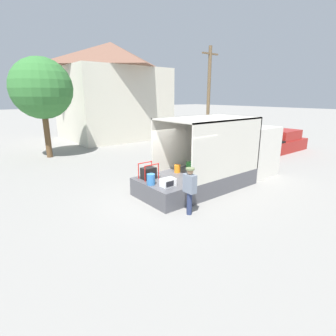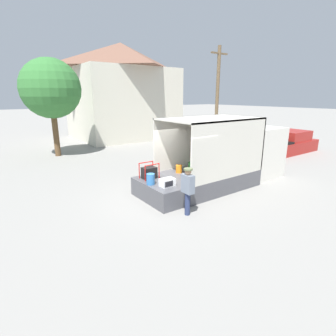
# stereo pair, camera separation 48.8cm
# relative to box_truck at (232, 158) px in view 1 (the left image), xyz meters

# --- Properties ---
(ground_plane) EXTENTS (160.00, 160.00, 0.00)m
(ground_plane) POSITION_rel_box_truck_xyz_m (-3.75, -0.00, -1.01)
(ground_plane) COLOR gray
(box_truck) EXTENTS (6.14, 2.43, 2.98)m
(box_truck) POSITION_rel_box_truck_xyz_m (0.00, 0.00, 0.00)
(box_truck) COLOR silver
(box_truck) RESTS_ON ground
(tailgate_deck) EXTENTS (1.13, 2.31, 0.72)m
(tailgate_deck) POSITION_rel_box_truck_xyz_m (-4.31, -0.00, -0.65)
(tailgate_deck) COLOR #4C4C51
(tailgate_deck) RESTS_ON ground
(microwave) EXTENTS (0.53, 0.36, 0.29)m
(microwave) POSITION_rel_box_truck_xyz_m (-4.31, -0.57, -0.15)
(microwave) COLOR white
(microwave) RESTS_ON tailgate_deck
(portable_generator) EXTENTS (0.67, 0.49, 0.62)m
(portable_generator) POSITION_rel_box_truck_xyz_m (-4.33, 0.60, -0.06)
(portable_generator) COLOR black
(portable_generator) RESTS_ON tailgate_deck
(orange_bucket) EXTENTS (0.30, 0.30, 0.40)m
(orange_bucket) POSITION_rel_box_truck_xyz_m (-4.69, -0.04, -0.09)
(orange_bucket) COLOR #3370B2
(orange_bucket) RESTS_ON tailgate_deck
(worker_person) EXTENTS (0.29, 0.44, 1.62)m
(worker_person) POSITION_rel_box_truck_xyz_m (-4.25, -1.64, -0.02)
(worker_person) COLOR navy
(worker_person) RESTS_ON ground
(pickup_truck_red) EXTENTS (5.32, 1.95, 1.50)m
(pickup_truck_red) POSITION_rel_box_truck_xyz_m (7.65, 1.96, -0.40)
(pickup_truck_red) COLOR maroon
(pickup_truck_red) RESTS_ON ground
(house_backdrop) EXTENTS (8.90, 7.77, 8.37)m
(house_backdrop) POSITION_rel_box_truck_xyz_m (1.81, 15.14, 3.26)
(house_backdrop) COLOR beige
(house_backdrop) RESTS_ON ground
(utility_pole) EXTENTS (1.80, 0.28, 7.74)m
(utility_pole) POSITION_rel_box_truck_xyz_m (7.16, 8.26, 3.02)
(utility_pole) COLOR brown
(utility_pole) RESTS_ON ground
(street_tree) EXTENTS (3.67, 3.67, 6.11)m
(street_tree) POSITION_rel_box_truck_xyz_m (-5.50, 10.23, 3.25)
(street_tree) COLOR brown
(street_tree) RESTS_ON ground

